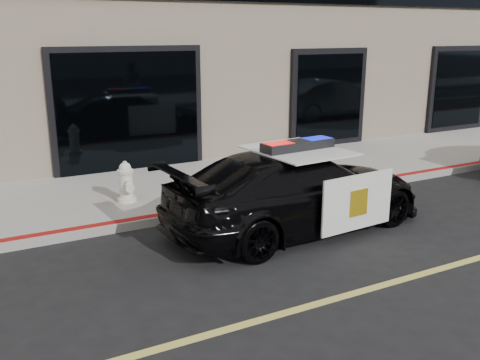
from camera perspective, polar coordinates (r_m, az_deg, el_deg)
name	(u,v)px	position (r m, az deg, el deg)	size (l,w,h in m)	color
ground	(372,289)	(7.17, 13.87, -11.18)	(120.00, 120.00, 0.00)	black
sidewalk_n	(203,184)	(11.30, -4.00, -0.38)	(60.00, 3.50, 0.15)	gray
police_car	(297,190)	(8.80, 6.08, -1.05)	(2.54, 4.84, 1.50)	black
fire_hydrant	(126,183)	(9.97, -12.06, -0.31)	(0.34, 0.48, 0.76)	silver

